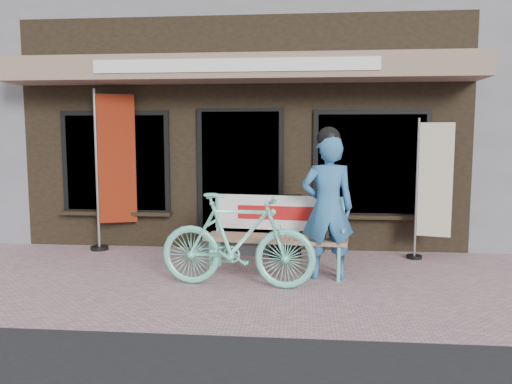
# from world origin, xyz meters

# --- Properties ---
(ground) EXTENTS (70.00, 70.00, 0.00)m
(ground) POSITION_xyz_m (0.00, 0.00, 0.00)
(ground) COLOR #B48992
(ground) RESTS_ON ground
(storefront) EXTENTS (7.00, 6.77, 6.00)m
(storefront) POSITION_xyz_m (0.00, 4.96, 2.99)
(storefront) COLOR black
(storefront) RESTS_ON ground
(bench) EXTENTS (1.87, 0.68, 0.99)m
(bench) POSITION_xyz_m (0.64, 0.69, 0.58)
(bench) COLOR #72DFBE
(bench) RESTS_ON ground
(person) EXTENTS (0.68, 0.48, 1.89)m
(person) POSITION_xyz_m (1.28, 0.44, 0.93)
(person) COLOR teal
(person) RESTS_ON ground
(bicycle) EXTENTS (1.89, 0.69, 1.11)m
(bicycle) POSITION_xyz_m (0.21, -0.02, 0.56)
(bicycle) COLOR #72DFBE
(bicycle) RESTS_ON ground
(nobori_red) EXTENTS (0.74, 0.37, 2.49)m
(nobori_red) POSITION_xyz_m (-1.96, 1.77, 1.29)
(nobori_red) COLOR gray
(nobori_red) RESTS_ON ground
(nobori_cream) EXTENTS (0.60, 0.27, 2.03)m
(nobori_cream) POSITION_xyz_m (2.80, 1.52, 1.05)
(nobori_cream) COLOR gray
(nobori_cream) RESTS_ON ground
(menu_stand) EXTENTS (0.47, 0.21, 0.93)m
(menu_stand) POSITION_xyz_m (0.73, 1.44, 0.48)
(menu_stand) COLOR black
(menu_stand) RESTS_ON ground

